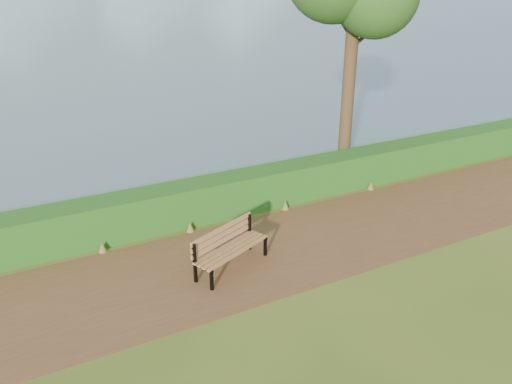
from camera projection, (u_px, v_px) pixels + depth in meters
ground at (271, 259)px, 10.96m from camera, size 140.00×140.00×0.00m
path at (265, 253)px, 11.20m from camera, size 40.00×3.40×0.01m
hedge at (222, 196)px, 12.87m from camera, size 32.00×0.85×1.00m
bench at (228, 245)px, 10.46m from camera, size 1.89×1.21×0.92m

